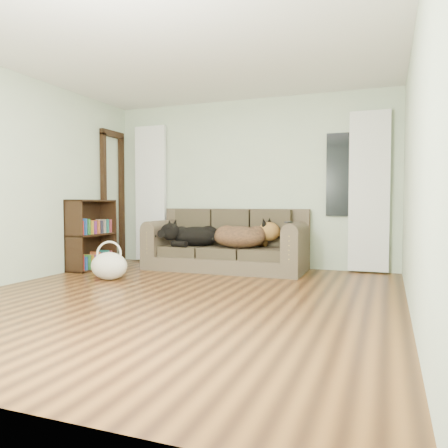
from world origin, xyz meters
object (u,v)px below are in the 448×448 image
(sofa, at_px, (225,240))
(bookshelf, at_px, (92,236))
(dog_shepherd, at_px, (243,238))
(dog_black_lab, at_px, (194,237))
(tote_bag, at_px, (109,267))

(sofa, bearing_deg, bookshelf, -161.54)
(dog_shepherd, xyz_separation_m, bookshelf, (-2.21, -0.53, 0.01))
(sofa, relative_size, dog_shepherd, 2.98)
(bookshelf, bearing_deg, dog_black_lab, 25.07)
(dog_shepherd, bearing_deg, dog_black_lab, -4.96)
(dog_black_lab, height_order, bookshelf, bookshelf)
(sofa, height_order, bookshelf, bookshelf)
(dog_black_lab, bearing_deg, bookshelf, -170.21)
(dog_black_lab, xyz_separation_m, dog_shepherd, (0.79, -0.01, 0.01))
(tote_bag, bearing_deg, bookshelf, 139.18)
(bookshelf, bearing_deg, sofa, 22.59)
(dog_shepherd, height_order, tote_bag, dog_shepherd)
(dog_shepherd, bearing_deg, tote_bag, 36.38)
(sofa, distance_m, dog_black_lab, 0.49)
(dog_shepherd, distance_m, bookshelf, 2.27)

